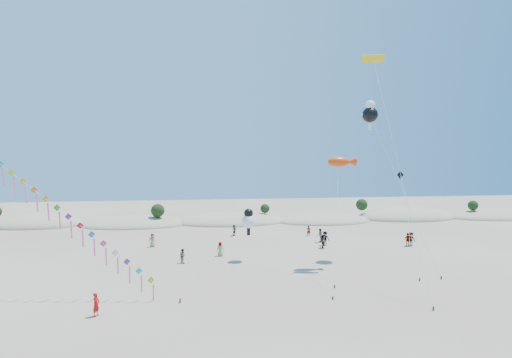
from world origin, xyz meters
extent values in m
plane|color=#86725D|center=(0.00, 0.00, 0.00)|extent=(160.00, 160.00, 0.00)
ellipsoid|color=tan|center=(-32.00, 46.00, 0.00)|extent=(16.00, 8.80, 3.60)
ellipsoid|color=#263914|center=(-32.00, 46.00, 0.99)|extent=(12.80, 5.76, 0.64)
ellipsoid|color=tan|center=(-16.00, 44.60, 0.00)|extent=(17.60, 9.68, 3.00)
ellipsoid|color=#263914|center=(-16.00, 44.60, 0.83)|extent=(14.08, 6.34, 0.70)
ellipsoid|color=tan|center=(0.00, 45.30, 0.00)|extent=(19.00, 10.45, 3.40)
ellipsoid|color=#263914|center=(0.00, 45.30, 0.94)|extent=(15.20, 6.84, 0.76)
ellipsoid|color=tan|center=(16.00, 43.90, 0.00)|extent=(16.40, 9.02, 2.80)
ellipsoid|color=#263914|center=(16.00, 43.90, 0.77)|extent=(13.12, 5.90, 0.66)
ellipsoid|color=tan|center=(32.00, 45.70, 0.00)|extent=(18.00, 9.90, 3.80)
ellipsoid|color=#263914|center=(32.00, 45.70, 1.04)|extent=(14.40, 6.48, 0.72)
ellipsoid|color=tan|center=(48.00, 44.50, 0.00)|extent=(16.80, 9.24, 3.00)
ellipsoid|color=#263914|center=(48.00, 44.50, 0.83)|extent=(13.44, 6.05, 0.67)
sphere|color=black|center=(-12.00, 43.40, 2.48)|extent=(2.20, 2.20, 2.20)
sphere|color=black|center=(6.00, 45.40, 2.24)|extent=(1.60, 1.60, 1.60)
sphere|color=black|center=(24.00, 46.80, 2.44)|extent=(2.10, 2.10, 2.10)
sphere|color=black|center=(44.00, 44.10, 2.32)|extent=(1.80, 1.80, 1.80)
cube|color=#3F2D1E|center=(-6.70, 6.88, 0.17)|extent=(0.12, 0.12, 0.35)
cylinder|color=silver|center=(-19.00, 10.26, 9.16)|extent=(24.62, 6.77, 18.33)
cube|color=#B3DA19|center=(-9.05, 7.53, 1.75)|extent=(1.10, 0.43, 1.16)
cube|color=pink|center=(-8.87, 7.58, 0.65)|extent=(0.19, 0.45, 1.55)
cube|color=#19ADBD|center=(-10.02, 7.79, 2.47)|extent=(1.10, 0.43, 1.16)
cube|color=pink|center=(-9.84, 7.84, 1.37)|extent=(0.19, 0.45, 1.55)
cube|color=#5B2594|center=(-10.99, 8.06, 3.19)|extent=(1.10, 0.43, 1.16)
cube|color=pink|center=(-10.81, 8.11, 2.09)|extent=(0.19, 0.45, 1.55)
cube|color=silver|center=(-11.95, 8.32, 3.91)|extent=(1.10, 0.43, 1.16)
cube|color=pink|center=(-11.77, 8.37, 2.81)|extent=(0.19, 0.45, 1.55)
cube|color=#DD4671|center=(-12.92, 8.59, 4.63)|extent=(1.10, 0.43, 1.16)
cube|color=pink|center=(-12.74, 8.64, 3.53)|extent=(0.19, 0.45, 1.55)
cube|color=blue|center=(-13.89, 8.85, 5.35)|extent=(1.10, 0.43, 1.16)
cube|color=pink|center=(-13.71, 8.90, 4.25)|extent=(0.19, 0.45, 1.55)
cube|color=red|center=(-14.86, 9.12, 6.07)|extent=(1.10, 0.43, 1.16)
cube|color=pink|center=(-14.68, 9.17, 4.97)|extent=(0.19, 0.45, 1.55)
cube|color=purple|center=(-15.82, 9.38, 6.79)|extent=(1.10, 0.43, 1.16)
cube|color=pink|center=(-15.64, 9.43, 5.69)|extent=(0.19, 0.45, 1.55)
cube|color=green|center=(-16.79, 9.65, 7.51)|extent=(1.10, 0.43, 1.16)
cube|color=pink|center=(-16.61, 9.70, 6.41)|extent=(0.19, 0.45, 1.55)
cube|color=orange|center=(-17.76, 9.91, 8.23)|extent=(1.10, 0.43, 1.16)
cube|color=pink|center=(-17.58, 9.96, 7.13)|extent=(0.19, 0.45, 1.55)
cube|color=orange|center=(-18.73, 10.18, 8.95)|extent=(1.10, 0.43, 1.16)
cube|color=pink|center=(-18.55, 10.23, 7.85)|extent=(0.19, 0.45, 1.55)
cube|color=yellow|center=(-19.69, 10.44, 9.67)|extent=(1.10, 0.43, 1.16)
cube|color=pink|center=(-19.51, 10.49, 8.57)|extent=(0.19, 0.45, 1.55)
cube|color=#B3DA19|center=(-20.66, 10.71, 10.39)|extent=(1.10, 0.43, 1.16)
cube|color=pink|center=(-20.48, 10.76, 9.29)|extent=(0.19, 0.45, 1.55)
cube|color=#19ADBD|center=(-21.63, 10.97, 11.11)|extent=(1.10, 0.43, 1.16)
cube|color=pink|center=(-21.45, 11.02, 10.01)|extent=(0.19, 0.45, 1.55)
cube|color=#3F2D1E|center=(5.70, 5.98, 0.15)|extent=(0.10, 0.10, 0.30)
cylinder|color=silver|center=(7.59, 11.14, 5.52)|extent=(3.80, 10.34, 11.06)
ellipsoid|color=#DE3C0B|center=(9.47, 16.29, 11.04)|extent=(2.41, 1.06, 1.06)
cone|color=#DE3C0B|center=(10.82, 16.29, 11.04)|extent=(0.96, 0.96, 0.96)
cube|color=#3F2D1E|center=(6.77, 8.86, 0.15)|extent=(0.10, 0.10, 0.30)
cylinder|color=silver|center=(3.51, 14.14, 2.19)|extent=(6.56, 10.58, 4.41)
sphere|color=white|center=(0.24, 19.42, 4.39)|extent=(1.53, 1.53, 1.53)
sphere|color=black|center=(0.24, 19.42, 5.31)|extent=(1.02, 1.02, 1.02)
cube|color=black|center=(0.24, 19.42, 3.23)|extent=(0.35, 0.18, 0.80)
cube|color=#3F2D1E|center=(17.64, 10.08, 0.15)|extent=(0.10, 0.10, 0.30)
cylinder|color=silver|center=(15.91, 14.85, 8.15)|extent=(3.50, 9.55, 16.31)
sphere|color=black|center=(14.17, 19.61, 16.30)|extent=(1.77, 1.77, 1.77)
sphere|color=white|center=(14.17, 19.61, 17.36)|extent=(1.15, 1.15, 1.15)
cube|color=white|center=(14.17, 19.61, 15.02)|extent=(0.35, 0.18, 0.80)
cube|color=white|center=(13.47, 19.61, 16.30)|extent=(0.60, 0.15, 0.25)
cube|color=white|center=(14.87, 19.61, 16.30)|extent=(0.60, 0.15, 0.25)
cube|color=#3F2D1E|center=(12.62, 2.72, 0.15)|extent=(0.10, 0.10, 0.30)
cylinder|color=silver|center=(12.94, 9.76, 10.98)|extent=(0.67, 14.10, 21.98)
cube|color=yellow|center=(13.27, 16.80, 21.96)|extent=(2.38, 0.97, 0.84)
cube|color=black|center=(13.27, 16.82, 21.96)|extent=(2.30, 0.58, 0.19)
cube|color=#3F2D1E|center=(15.33, 9.82, 0.15)|extent=(0.10, 0.10, 0.30)
cylinder|color=silver|center=(16.65, 14.71, 4.70)|extent=(2.65, 9.80, 9.43)
cube|color=black|center=(17.96, 19.60, 9.41)|extent=(0.95, 0.28, 0.97)
imported|color=#B20E10|center=(-12.70, 4.83, 0.88)|extent=(0.62, 0.75, 1.76)
imported|color=slate|center=(-7.00, 19.21, 0.78)|extent=(0.93, 0.96, 1.56)
imported|color=slate|center=(-2.81, 21.76, 0.83)|extent=(0.83, 0.56, 1.66)
imported|color=slate|center=(10.88, 25.65, 0.92)|extent=(1.36, 1.20, 1.83)
imported|color=slate|center=(10.21, 24.18, 0.85)|extent=(0.78, 1.64, 1.70)
imported|color=slate|center=(10.29, 31.88, 0.76)|extent=(0.65, 0.55, 1.52)
imported|color=slate|center=(10.73, 27.53, 0.92)|extent=(0.82, 0.99, 1.85)
imported|color=slate|center=(-11.16, 27.66, 0.85)|extent=(0.91, 0.67, 1.71)
imported|color=slate|center=(21.23, 23.79, 0.86)|extent=(1.06, 0.58, 1.72)
imported|color=slate|center=(21.76, 23.99, 0.88)|extent=(1.25, 1.28, 1.76)
imported|color=slate|center=(-0.26, 33.54, 0.78)|extent=(0.91, 1.51, 1.55)
camera|label=1|loc=(-4.95, -27.23, 12.20)|focal=30.00mm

